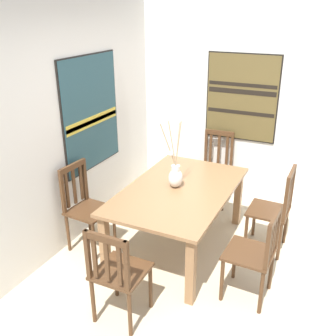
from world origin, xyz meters
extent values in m
cube|color=beige|center=(0.00, 0.00, -0.01)|extent=(6.40, 6.40, 0.03)
cube|color=silver|center=(0.00, 1.86, 1.35)|extent=(6.40, 0.12, 2.70)
cube|color=silver|center=(1.86, 0.00, 1.35)|extent=(0.12, 6.40, 2.70)
cube|color=#8E6642|center=(0.33, 0.64, 0.71)|extent=(1.70, 1.07, 0.03)
cube|color=#8E6642|center=(-0.44, 0.19, 0.35)|extent=(0.08, 0.08, 0.69)
cube|color=#8E6642|center=(1.10, 0.19, 0.35)|extent=(0.08, 0.08, 0.69)
cube|color=#8E6642|center=(-0.44, 1.10, 0.35)|extent=(0.08, 0.08, 0.69)
cube|color=#8E6642|center=(1.10, 1.10, 0.35)|extent=(0.08, 0.08, 0.69)
ellipsoid|color=silver|center=(0.36, 0.70, 0.83)|extent=(0.18, 0.15, 0.20)
cylinder|color=silver|center=(0.36, 0.70, 0.95)|extent=(0.09, 0.09, 0.05)
cylinder|color=#997F5B|center=(0.39, 0.68, 1.21)|extent=(0.08, 0.04, 0.47)
cylinder|color=#997F5B|center=(0.37, 0.74, 1.21)|extent=(0.03, 0.10, 0.47)
cylinder|color=#997F5B|center=(0.34, 0.77, 1.20)|extent=(0.05, 0.17, 0.45)
cylinder|color=#997F5B|center=(0.45, 0.71, 1.18)|extent=(0.19, 0.04, 0.42)
sphere|color=white|center=(0.34, 0.74, 1.11)|extent=(0.05, 0.05, 0.05)
cube|color=#4C301C|center=(-0.08, 1.52, 0.46)|extent=(0.45, 0.45, 0.03)
cylinder|color=#4C301C|center=(0.09, 1.33, 0.23)|extent=(0.04, 0.04, 0.45)
cylinder|color=#4C301C|center=(-0.27, 1.35, 0.23)|extent=(0.04, 0.04, 0.45)
cylinder|color=#4C301C|center=(0.11, 1.69, 0.23)|extent=(0.04, 0.04, 0.45)
cylinder|color=#4C301C|center=(-0.25, 1.71, 0.23)|extent=(0.04, 0.04, 0.45)
cube|color=#4C301C|center=(0.11, 1.70, 0.72)|extent=(0.04, 0.04, 0.50)
cube|color=#4C301C|center=(-0.25, 1.72, 0.72)|extent=(0.04, 0.04, 0.50)
cube|color=#4C301C|center=(-0.07, 1.71, 0.94)|extent=(0.38, 0.06, 0.06)
cube|color=#4C301C|center=(0.05, 1.70, 0.71)|extent=(0.04, 0.02, 0.41)
cube|color=#4C301C|center=(-0.07, 1.71, 0.71)|extent=(0.04, 0.02, 0.41)
cube|color=#4C301C|center=(-0.18, 1.72, 0.71)|extent=(0.04, 0.02, 0.41)
cube|color=#4C301C|center=(0.74, -0.24, 0.46)|extent=(0.43, 0.43, 0.03)
cylinder|color=#4C301C|center=(0.56, -0.06, 0.23)|extent=(0.04, 0.04, 0.45)
cylinder|color=#4C301C|center=(0.92, -0.07, 0.23)|extent=(0.04, 0.04, 0.45)
cylinder|color=#4C301C|center=(0.55, -0.42, 0.23)|extent=(0.04, 0.04, 0.45)
cylinder|color=#4C301C|center=(0.91, -0.43, 0.23)|extent=(0.04, 0.04, 0.45)
cube|color=#4C301C|center=(0.55, -0.43, 0.73)|extent=(0.04, 0.04, 0.50)
cube|color=#4C301C|center=(0.91, -0.44, 0.73)|extent=(0.04, 0.04, 0.50)
cube|color=#4C301C|center=(0.73, -0.43, 0.95)|extent=(0.38, 0.04, 0.06)
cube|color=#4C301C|center=(0.58, -0.43, 0.71)|extent=(0.04, 0.02, 0.41)
cube|color=#4C301C|center=(0.66, -0.43, 0.71)|extent=(0.04, 0.02, 0.41)
cube|color=#4C301C|center=(0.73, -0.43, 0.71)|extent=(0.04, 0.02, 0.41)
cube|color=#4C301C|center=(0.81, -0.44, 0.71)|extent=(0.04, 0.02, 0.41)
cube|color=#4C301C|center=(0.89, -0.44, 0.71)|extent=(0.04, 0.02, 0.41)
cube|color=#4C301C|center=(-0.12, -0.25, 0.46)|extent=(0.44, 0.44, 0.03)
cylinder|color=#4C301C|center=(-0.29, -0.06, 0.23)|extent=(0.04, 0.04, 0.45)
cylinder|color=#4C301C|center=(0.07, -0.07, 0.23)|extent=(0.04, 0.04, 0.45)
cylinder|color=#4C301C|center=(-0.30, -0.42, 0.23)|extent=(0.04, 0.04, 0.45)
cylinder|color=#4C301C|center=(0.06, -0.43, 0.23)|extent=(0.04, 0.04, 0.45)
cube|color=#4C301C|center=(-0.30, -0.43, 0.69)|extent=(0.04, 0.04, 0.43)
cube|color=#4C301C|center=(0.06, -0.44, 0.69)|extent=(0.04, 0.04, 0.43)
cube|color=#4C301C|center=(-0.12, -0.44, 0.88)|extent=(0.38, 0.05, 0.06)
cube|color=#4C301C|center=(-0.27, -0.43, 0.68)|extent=(0.04, 0.02, 0.34)
cube|color=#4C301C|center=(-0.20, -0.43, 0.68)|extent=(0.04, 0.02, 0.34)
cube|color=#4C301C|center=(-0.12, -0.44, 0.68)|extent=(0.04, 0.02, 0.34)
cube|color=#4C301C|center=(-0.05, -0.44, 0.68)|extent=(0.04, 0.02, 0.34)
cube|color=#4C301C|center=(0.03, -0.44, 0.68)|extent=(0.04, 0.02, 0.34)
cube|color=#4C301C|center=(1.51, 0.64, 0.46)|extent=(0.44, 0.44, 0.03)
cylinder|color=#4C301C|center=(1.34, 0.45, 0.23)|extent=(0.04, 0.04, 0.45)
cylinder|color=#4C301C|center=(1.32, 0.81, 0.23)|extent=(0.04, 0.04, 0.45)
cylinder|color=#4C301C|center=(1.70, 0.47, 0.23)|extent=(0.04, 0.04, 0.45)
cylinder|color=#4C301C|center=(1.68, 0.83, 0.23)|extent=(0.04, 0.04, 0.45)
cube|color=#4C301C|center=(1.71, 0.47, 0.73)|extent=(0.04, 0.04, 0.50)
cube|color=#4C301C|center=(1.69, 0.83, 0.73)|extent=(0.04, 0.04, 0.50)
cube|color=#4C301C|center=(1.70, 0.65, 0.95)|extent=(0.05, 0.38, 0.06)
cube|color=#4C301C|center=(1.71, 0.53, 0.71)|extent=(0.02, 0.04, 0.41)
cube|color=#4C301C|center=(1.70, 0.65, 0.71)|extent=(0.02, 0.04, 0.41)
cube|color=#4C301C|center=(1.69, 0.76, 0.71)|extent=(0.02, 0.04, 0.41)
cube|color=#4C301C|center=(-0.82, 0.67, 0.46)|extent=(0.42, 0.42, 0.03)
cylinder|color=#4C301C|center=(-0.64, 0.85, 0.23)|extent=(0.04, 0.04, 0.45)
cylinder|color=#4C301C|center=(-0.64, 0.49, 0.23)|extent=(0.04, 0.04, 0.45)
cylinder|color=#4C301C|center=(-1.00, 0.85, 0.23)|extent=(0.04, 0.04, 0.45)
cylinder|color=#4C301C|center=(-1.00, 0.49, 0.23)|extent=(0.04, 0.04, 0.45)
cube|color=#4C301C|center=(-1.01, 0.85, 0.70)|extent=(0.04, 0.04, 0.45)
cube|color=#4C301C|center=(-1.01, 0.49, 0.70)|extent=(0.04, 0.04, 0.45)
cube|color=#4C301C|center=(-1.01, 0.67, 0.90)|extent=(0.03, 0.38, 0.06)
cube|color=#4C301C|center=(-1.01, 0.78, 0.69)|extent=(0.02, 0.04, 0.36)
cube|color=#4C301C|center=(-1.01, 0.67, 0.69)|extent=(0.02, 0.04, 0.36)
cube|color=#4C301C|center=(-1.01, 0.56, 0.69)|extent=(0.02, 0.04, 0.36)
cube|color=black|center=(0.45, 1.80, 1.39)|extent=(1.02, 0.04, 1.29)
cube|color=#284C56|center=(0.45, 1.78, 1.39)|extent=(0.99, 0.01, 1.26)
cube|color=gold|center=(0.45, 1.77, 1.29)|extent=(0.96, 0.00, 0.08)
cube|color=gold|center=(0.45, 1.77, 1.32)|extent=(0.96, 0.00, 0.08)
cube|color=black|center=(1.80, 0.41, 1.43)|extent=(0.04, 0.93, 1.11)
cube|color=brown|center=(1.78, 0.41, 1.43)|extent=(0.01, 0.90, 1.08)
cube|color=black|center=(1.77, 0.41, 1.51)|extent=(0.00, 0.87, 0.06)
cube|color=black|center=(1.77, 0.41, 1.60)|extent=(0.00, 0.87, 0.04)
cube|color=black|center=(1.77, 0.41, 1.24)|extent=(0.00, 0.87, 0.05)
camera|label=1|loc=(-3.05, -0.80, 2.53)|focal=41.21mm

